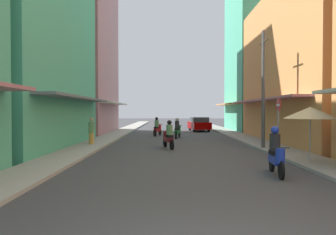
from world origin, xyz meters
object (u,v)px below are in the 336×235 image
parked_car (198,124)px  motorbike_blue (275,153)px  motorbike_red (156,127)px  motorbike_maroon (167,136)px  utility_pole (262,89)px  motorbike_green (176,129)px  vendor_umbrella (309,113)px  pedestrian_foreground (90,132)px  street_sign_no_entry (277,119)px

parked_car → motorbike_blue: bearing=-89.3°
motorbike_red → motorbike_maroon: bearing=-83.9°
motorbike_red → utility_pole: utility_pole is taller
motorbike_maroon → motorbike_red: 8.64m
motorbike_green → vendor_umbrella: (4.71, -11.63, 1.30)m
motorbike_blue → pedestrian_foreground: size_ratio=1.07×
pedestrian_foreground → vendor_umbrella: (9.99, -6.33, 1.16)m
motorbike_maroon → motorbike_red: same height
motorbike_blue → vendor_umbrella: (1.95, 1.82, 1.30)m
motorbike_blue → motorbike_green: size_ratio=1.02×
motorbike_maroon → motorbike_green: 6.53m
utility_pole → street_sign_no_entry: bearing=-92.3°
motorbike_blue → motorbike_maroon: bearing=116.5°
motorbike_blue → utility_pole: 7.15m
utility_pole → parked_car: bearing=97.1°
parked_car → utility_pole: 15.52m
parked_car → motorbike_maroon: bearing=-102.3°
motorbike_maroon → parked_car: (3.20, 14.71, 0.04)m
parked_car → pedestrian_foreground: bearing=-119.9°
motorbike_blue → street_sign_no_entry: 4.39m
motorbike_green → vendor_umbrella: size_ratio=0.80×
motorbike_red → vendor_umbrella: (6.33, -13.74, 1.30)m
vendor_umbrella → pedestrian_foreground: bearing=147.6°
motorbike_blue → motorbike_maroon: size_ratio=1.03×
motorbike_blue → motorbike_red: 16.16m
parked_car → pedestrian_foreground: 15.59m
motorbike_green → street_sign_no_entry: bearing=-65.7°
street_sign_no_entry → motorbike_green: bearing=114.3°
motorbike_blue → pedestrian_foreground: 11.45m
parked_car → vendor_umbrella: bearing=-83.6°
vendor_umbrella → street_sign_no_entry: bearing=101.3°
parked_car → utility_pole: size_ratio=0.67×
motorbike_green → street_sign_no_entry: street_sign_no_entry is taller
motorbike_maroon → parked_car: size_ratio=0.41×
motorbike_green → utility_pole: (4.38, -6.97, 2.55)m
motorbike_red → utility_pole: bearing=-56.5°
utility_pole → motorbike_red: bearing=123.5°
motorbike_maroon → utility_pole: size_ratio=0.28×
vendor_umbrella → street_sign_no_entry: size_ratio=0.84×
street_sign_no_entry → utility_pole: bearing=87.7°
motorbike_maroon → utility_pole: (5.08, -0.48, 2.55)m
parked_car → vendor_umbrella: 20.02m
motorbike_maroon → motorbike_green: bearing=83.8°
parked_car → street_sign_no_entry: bearing=-84.2°
motorbike_maroon → street_sign_no_entry: street_sign_no_entry is taller
parked_car → street_sign_no_entry: size_ratio=1.60×
parked_car → utility_pole: bearing=-82.9°
motorbike_red → parked_car: 7.37m
vendor_umbrella → motorbike_red: bearing=114.8°
street_sign_no_entry → motorbike_blue: bearing=-110.7°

